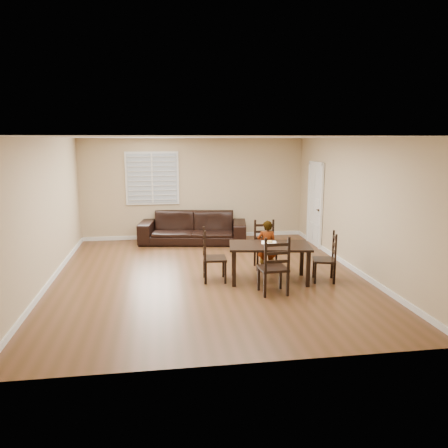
{
  "coord_description": "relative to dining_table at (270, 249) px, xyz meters",
  "views": [
    {
      "loc": [
        -0.91,
        -8.26,
        2.66
      ],
      "look_at": [
        0.34,
        0.2,
        1.0
      ],
      "focal_mm": 35.0,
      "sensor_mm": 36.0,
      "label": 1
    }
  ],
  "objects": [
    {
      "name": "child",
      "position": [
        0.08,
        0.54,
        -0.08
      ],
      "size": [
        0.45,
        0.35,
        1.07
      ],
      "primitive_type": "imported",
      "rotation": [
        0.0,
        0.0,
        2.86
      ],
      "color": "gray",
      "rests_on": "ground"
    },
    {
      "name": "napkin",
      "position": [
        0.03,
        0.17,
        0.09
      ],
      "size": [
        0.34,
        0.34,
        0.0
      ],
      "primitive_type": "cube",
      "rotation": [
        0.0,
        0.0,
        -0.24
      ],
      "color": "white",
      "rests_on": "dining_table"
    },
    {
      "name": "donut",
      "position": [
        0.04,
        0.17,
        0.11
      ],
      "size": [
        0.11,
        0.11,
        0.04
      ],
      "color": "gold",
      "rests_on": "napkin"
    },
    {
      "name": "dining_table",
      "position": [
        0.0,
        0.0,
        0.0
      ],
      "size": [
        1.62,
        1.07,
        0.71
      ],
      "rotation": [
        0.0,
        0.0,
        -0.15
      ],
      "color": "black",
      "rests_on": "ground"
    },
    {
      "name": "ground",
      "position": [
        -1.11,
        0.47,
        -0.62
      ],
      "size": [
        7.0,
        7.0,
        0.0
      ],
      "primitive_type": "plane",
      "color": "brown",
      "rests_on": "ground"
    },
    {
      "name": "sofa",
      "position": [
        -1.19,
        3.36,
        -0.22
      ],
      "size": [
        2.87,
        1.49,
        0.8
      ],
      "primitive_type": "imported",
      "rotation": [
        0.0,
        0.0,
        -0.16
      ],
      "color": "black",
      "rests_on": "ground"
    },
    {
      "name": "room",
      "position": [
        -1.08,
        0.64,
        1.19
      ],
      "size": [
        6.04,
        7.04,
        2.72
      ],
      "color": "tan",
      "rests_on": "ground"
    },
    {
      "name": "chair_right",
      "position": [
        1.14,
        -0.19,
        -0.19
      ],
      "size": [
        0.5,
        0.52,
        0.96
      ],
      "rotation": [
        0.0,
        0.0,
        -1.84
      ],
      "color": "black",
      "rests_on": "ground"
    },
    {
      "name": "chair_near",
      "position": [
        0.14,
        0.96,
        -0.17
      ],
      "size": [
        0.47,
        0.44,
        1.0
      ],
      "rotation": [
        0.0,
        0.0,
        -0.06
      ],
      "color": "black",
      "rests_on": "ground"
    },
    {
      "name": "chair_far",
      "position": [
        -0.1,
        -0.81,
        -0.14
      ],
      "size": [
        0.49,
        0.47,
        1.05
      ],
      "rotation": [
        0.0,
        0.0,
        3.2
      ],
      "color": "black",
      "rests_on": "ground"
    },
    {
      "name": "chair_left",
      "position": [
        -1.15,
        0.16,
        -0.16
      ],
      "size": [
        0.45,
        0.48,
        1.02
      ],
      "rotation": [
        0.0,
        0.0,
        1.52
      ],
      "color": "black",
      "rests_on": "ground"
    }
  ]
}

